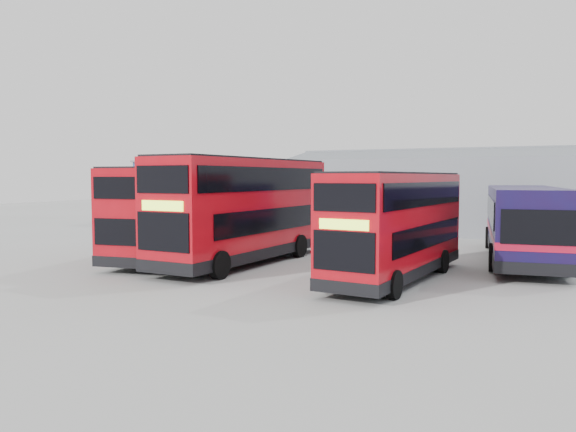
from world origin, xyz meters
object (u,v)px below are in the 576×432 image
Objects in this scene: office_block at (223,192)px; panel_van at (189,211)px; maintenance_shed at (508,194)px; single_decker_blue at (523,225)px; double_decker_left at (180,214)px; double_decker_right at (397,227)px; double_decker_centre at (246,211)px.

office_block reaches higher than panel_van.
single_decker_blue is at bearing -83.65° from maintenance_shed.
office_block is 0.40× the size of maintenance_shed.
double_decker_left is at bearing -122.50° from maintenance_shed.
office_block is at bearing -71.21° from double_decker_left.
double_decker_right is at bearing 53.38° from single_decker_blue.
single_decker_blue is at bearing -27.92° from office_block.
panel_van is at bearing -162.57° from maintenance_shed.
double_decker_centre is at bearing 21.17° from single_decker_blue.
double_decker_centre reaches higher than single_decker_blue.
office_block reaches higher than double_decker_right.
maintenance_shed is at bearing 68.30° from double_decker_centre.
office_block is 22.09m from maintenance_shed.
maintenance_shed reaches higher than double_decker_left.
office_block is 22.27m from double_decker_centre.
double_decker_left is at bearing -63.67° from office_block.
double_decker_centre is at bearing -55.58° from office_block.
double_decker_centre is 2.11× the size of panel_van.
single_decker_blue is (1.62, -14.52, -0.94)m from maintenance_shed.
double_decker_left reaches higher than single_decker_blue.
double_decker_left is at bearing 178.91° from double_decker_right.
maintenance_shed is 23.02m from panel_van.
double_decker_centre reaches higher than panel_van.
double_decker_centre reaches higher than double_decker_right.
panel_van is (-19.54, 14.61, -0.71)m from double_decker_right.
double_decker_right is 8.04m from single_decker_blue.
panel_van is (-21.92, -6.88, -1.34)m from maintenance_shed.
office_block is at bearing 140.47° from double_decker_right.
double_decker_right is at bearing 166.10° from double_decker_left.
panel_van is (-12.51, 13.49, -1.03)m from double_decker_centre.
maintenance_shed is 14.64m from single_decker_blue.
double_decker_right is (19.62, -19.49, -0.60)m from office_block.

